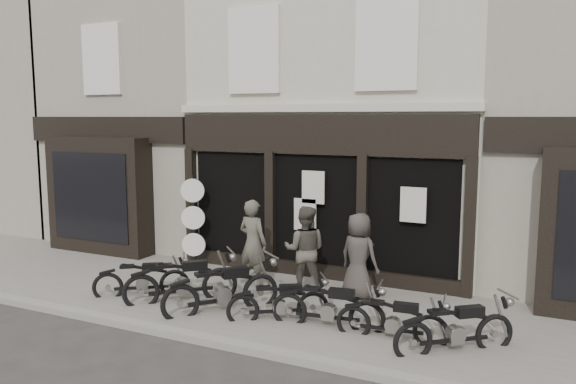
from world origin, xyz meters
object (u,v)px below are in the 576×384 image
at_px(motorcycle_2, 223,294).
at_px(motorcycle_3, 279,306).
at_px(man_centre, 305,250).
at_px(man_right, 359,256).
at_px(motorcycle_4, 329,311).
at_px(motorcycle_1, 183,285).
at_px(motorcycle_0, 143,283).
at_px(man_left, 253,243).
at_px(motorcycle_5, 393,324).
at_px(advert_sign_post, 194,225).
at_px(motorcycle_6, 456,334).

bearing_deg(motorcycle_2, motorcycle_3, -47.78).
bearing_deg(man_centre, motorcycle_3, 82.15).
bearing_deg(motorcycle_2, man_right, -10.04).
relative_size(motorcycle_2, man_centre, 1.07).
bearing_deg(motorcycle_3, motorcycle_4, -31.36).
height_order(motorcycle_3, man_right, man_right).
bearing_deg(man_centre, motorcycle_1, 21.81).
bearing_deg(motorcycle_4, motorcycle_0, 172.73).
distance_m(motorcycle_0, man_centre, 3.49).
bearing_deg(man_left, man_right, -166.39).
bearing_deg(motorcycle_3, motorcycle_5, -33.69).
bearing_deg(motorcycle_5, man_centre, 139.48).
height_order(man_centre, advert_sign_post, advert_sign_post).
relative_size(man_centre, advert_sign_post, 0.78).
bearing_deg(man_left, motorcycle_3, 141.53).
xyz_separation_m(motorcycle_0, man_centre, (3.02, 1.61, 0.68)).
relative_size(man_left, man_centre, 1.03).
bearing_deg(motorcycle_5, motorcycle_4, 172.10).
relative_size(motorcycle_5, man_centre, 1.02).
height_order(motorcycle_6, man_centre, man_centre).
bearing_deg(motorcycle_5, motorcycle_2, 175.21).
distance_m(motorcycle_5, man_left, 4.01).
distance_m(man_centre, man_right, 1.15).
bearing_deg(man_left, motorcycle_0, 51.44).
height_order(motorcycle_1, advert_sign_post, advert_sign_post).
distance_m(motorcycle_3, man_left, 2.28).
height_order(motorcycle_0, motorcycle_5, motorcycle_0).
xyz_separation_m(motorcycle_0, man_left, (1.77, 1.60, 0.71)).
bearing_deg(motorcycle_2, motorcycle_5, -49.94).
bearing_deg(advert_sign_post, motorcycle_2, -70.78).
distance_m(motorcycle_0, motorcycle_2, 2.04).
distance_m(motorcycle_1, motorcycle_5, 4.40).
bearing_deg(man_left, motorcycle_6, 169.60).
height_order(motorcycle_2, man_left, man_left).
distance_m(man_right, advert_sign_post, 4.54).
relative_size(motorcycle_0, motorcycle_5, 0.91).
bearing_deg(motorcycle_6, motorcycle_1, 139.37).
height_order(motorcycle_6, man_right, man_right).
bearing_deg(man_left, motorcycle_4, 156.52).
bearing_deg(motorcycle_6, man_centre, 114.61).
bearing_deg(motorcycle_0, motorcycle_5, -35.45).
bearing_deg(motorcycle_2, motorcycle_6, -51.12).
xyz_separation_m(motorcycle_2, man_left, (-0.27, 1.68, 0.63)).
distance_m(motorcycle_6, man_left, 4.99).
distance_m(motorcycle_2, man_centre, 2.05).
bearing_deg(man_right, motorcycle_4, 107.64).
relative_size(motorcycle_0, motorcycle_2, 0.87).
distance_m(motorcycle_6, man_centre, 3.85).
bearing_deg(advert_sign_post, motorcycle_0, -106.78).
bearing_deg(motorcycle_3, motorcycle_6, -34.92).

